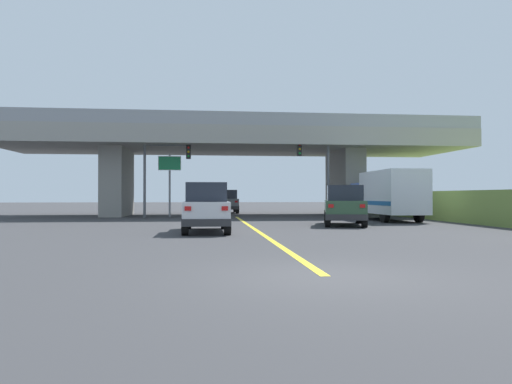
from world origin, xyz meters
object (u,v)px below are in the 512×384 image
Objects in this scene: traffic_signal_nearside at (318,164)px; traffic_signal_farside at (160,165)px; highway_sign at (170,171)px; suv_crossing at (344,205)px; suv_lead at (206,208)px; sedan_oncoming at (227,201)px; box_truck at (388,195)px.

traffic_signal_nearside reaches higher than traffic_signal_farside.
highway_sign is (0.59, 0.55, -0.35)m from traffic_signal_farside.
suv_crossing is at bearing -47.36° from highway_sign.
highway_sign is at bearing 100.19° from suv_lead.
highway_sign is (-4.36, -8.23, 2.26)m from sedan_oncoming.
suv_lead is 0.94× the size of suv_crossing.
highway_sign is at bearing 146.20° from suv_crossing.
suv_crossing is at bearing -95.36° from traffic_signal_nearside.
sedan_oncoming is 0.80× the size of traffic_signal_nearside.
suv_crossing is 1.04× the size of sedan_oncoming.
traffic_signal_farside is at bearing -119.44° from sedan_oncoming.
traffic_signal_nearside reaches higher than sedan_oncoming.
suv_crossing is at bearing -132.81° from box_truck.
sedan_oncoming is at bearing 119.05° from suv_crossing.
suv_lead is 14.48m from highway_sign.
traffic_signal_farside reaches higher than highway_sign.
traffic_signal_farside is 0.88m from highway_sign.
highway_sign is at bearing 42.69° from traffic_signal_farside.
suv_lead is at bearing -121.43° from traffic_signal_nearside.
traffic_signal_nearside is (7.82, 12.79, 2.70)m from suv_lead.
sedan_oncoming is at bearing 60.56° from traffic_signal_farside.
traffic_signal_nearside is at bearing 58.57° from suv_lead.
box_truck is (10.98, 8.08, 0.57)m from suv_lead.
sedan_oncoming is 10.41m from traffic_signal_farside.
suv_lead is at bearing -138.12° from suv_crossing.
traffic_signal_farside is at bearing -137.31° from highway_sign.
traffic_signal_farside is (-14.10, 5.45, 2.04)m from box_truck.
highway_sign is at bearing 172.94° from traffic_signal_nearside.
sedan_oncoming is at bearing 62.08° from highway_sign.
box_truck is at bearing 60.75° from suv_crossing.
traffic_signal_nearside is (5.99, -9.51, 2.70)m from sedan_oncoming.
traffic_signal_nearside is 10.97m from traffic_signal_farside.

